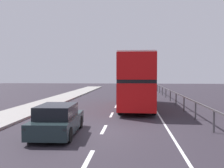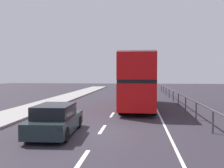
# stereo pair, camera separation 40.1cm
# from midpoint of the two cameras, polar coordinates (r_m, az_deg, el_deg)

# --- Properties ---
(ground_plane) EXTENTS (73.52, 120.00, 0.10)m
(ground_plane) POSITION_cam_midpoint_polar(r_m,az_deg,el_deg) (12.34, -3.07, -10.95)
(ground_plane) COLOR #2C262F
(lane_paint_markings) EXTENTS (3.32, 46.00, 0.01)m
(lane_paint_markings) POSITION_cam_midpoint_polar(r_m,az_deg,el_deg) (20.46, 5.77, -5.49)
(lane_paint_markings) COLOR silver
(lane_paint_markings) RESTS_ON ground
(bridge_side_railing) EXTENTS (0.10, 42.00, 1.10)m
(bridge_side_railing) POSITION_cam_midpoint_polar(r_m,az_deg,el_deg) (21.29, 14.52, -2.84)
(bridge_side_railing) COLOR #4C484C
(bridge_side_railing) RESTS_ON ground
(double_decker_bus_red) EXTENTS (2.80, 10.64, 4.24)m
(double_decker_bus_red) POSITION_cam_midpoint_polar(r_m,az_deg,el_deg) (20.82, 5.21, 0.92)
(double_decker_bus_red) COLOR red
(double_decker_bus_red) RESTS_ON ground
(hatchback_car_near) EXTENTS (1.92, 4.23, 1.39)m
(hatchback_car_near) POSITION_cam_midpoint_polar(r_m,az_deg,el_deg) (11.92, -13.13, -7.96)
(hatchback_car_near) COLOR #1C292C
(hatchback_car_near) RESTS_ON ground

